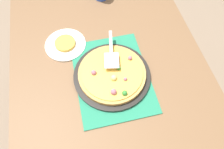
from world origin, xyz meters
name	(u,v)px	position (x,y,z in m)	size (l,w,h in m)	color
ground_plane	(112,122)	(0.00, 0.00, 0.00)	(8.00, 8.00, 0.00)	#84705B
dining_table	(112,86)	(0.00, 0.00, 0.64)	(1.40, 1.00, 0.75)	brown
placemat	(112,76)	(0.00, 0.00, 0.75)	(0.48, 0.36, 0.01)	#237F5B
pizza_pan	(112,75)	(0.00, 0.00, 0.76)	(0.38, 0.38, 0.01)	black
pizza	(112,73)	(0.00, 0.00, 0.78)	(0.33, 0.33, 0.05)	tan
plate_near_left	(66,45)	(0.25, 0.20, 0.76)	(0.22, 0.22, 0.01)	white
served_slice_left	(65,43)	(0.25, 0.20, 0.77)	(0.11, 0.11, 0.02)	gold
pizza_server	(111,52)	(0.10, -0.02, 0.82)	(0.23, 0.09, 0.01)	silver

